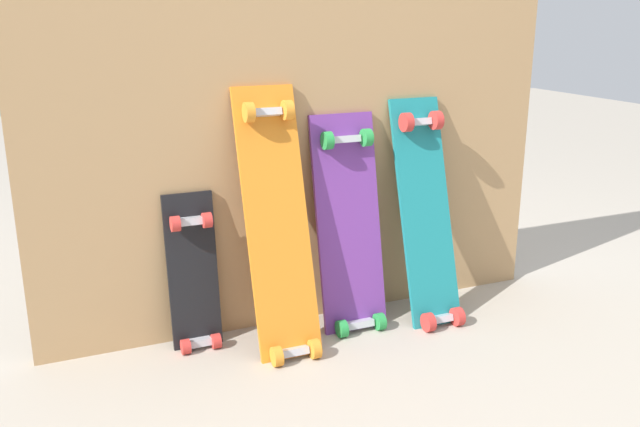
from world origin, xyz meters
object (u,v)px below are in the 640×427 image
(skateboard_orange, at_px, (279,232))
(skateboard_teal, at_px, (427,221))
(skateboard_black, at_px, (194,281))
(skateboard_purple, at_px, (350,232))

(skateboard_orange, height_order, skateboard_teal, skateboard_orange)
(skateboard_black, bearing_deg, skateboard_teal, -6.35)
(skateboard_black, distance_m, skateboard_purple, 0.56)
(skateboard_orange, height_order, skateboard_purple, skateboard_orange)
(skateboard_purple, height_order, skateboard_teal, skateboard_teal)
(skateboard_black, relative_size, skateboard_purple, 0.72)
(skateboard_orange, xyz_separation_m, skateboard_purple, (0.28, 0.06, -0.05))
(skateboard_black, distance_m, skateboard_orange, 0.33)
(skateboard_orange, distance_m, skateboard_teal, 0.57)
(skateboard_purple, bearing_deg, skateboard_black, 174.99)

